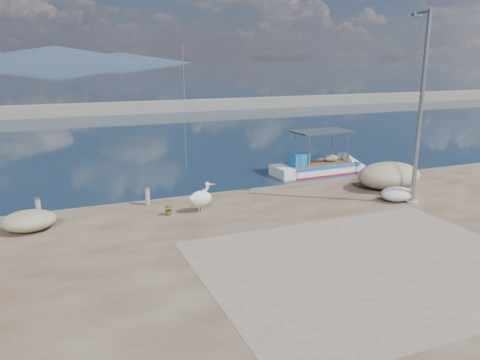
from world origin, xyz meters
name	(u,v)px	position (x,y,z in m)	size (l,w,h in m)	color
ground	(285,247)	(0.00, 0.00, 0.00)	(1400.00, 1400.00, 0.00)	#162635
quay	(424,342)	(0.00, -6.00, 0.25)	(44.00, 22.00, 0.50)	#4A3120
quay_patch	(371,264)	(1.00, -3.00, 0.50)	(9.00, 7.00, 0.01)	gray
breakwater	(113,108)	(0.00, 40.00, 0.60)	(120.00, 2.20, 7.50)	gray
mountains	(50,56)	(4.39, 650.00, 9.51)	(370.00, 280.00, 22.00)	#28384C
boat_right	(319,169)	(6.36, 8.26, 0.20)	(5.46, 1.98, 2.60)	white
pelican	(201,198)	(-1.83, 3.04, 1.00)	(1.11, 0.65, 1.06)	tan
lamp_post	(420,116)	(5.91, 0.97, 3.80)	(0.44, 0.96, 7.00)	gray
bollard_near	(147,195)	(-3.45, 4.57, 0.89)	(0.24, 0.24, 0.73)	gray
bollard_far	(38,206)	(-7.23, 4.60, 0.89)	(0.24, 0.24, 0.72)	gray
potted_plant	(169,209)	(-3.00, 3.09, 0.72)	(0.39, 0.34, 0.43)	#33722D
net_pile_b	(29,221)	(-7.50, 3.28, 0.82)	(1.67, 1.30, 0.65)	#BBAE8B
net_pile_d	(397,194)	(5.59, 1.40, 0.76)	(1.39, 1.05, 0.52)	silver
net_pile_c	(389,176)	(6.45, 2.96, 1.06)	(2.83, 2.02, 1.11)	#BBAE8B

